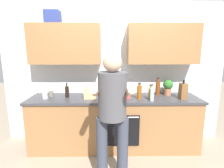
{
  "coord_description": "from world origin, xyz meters",
  "views": [
    {
      "loc": [
        -0.08,
        -2.83,
        1.7
      ],
      "look_at": [
        -0.04,
        -0.1,
        1.15
      ],
      "focal_mm": 28.14,
      "sensor_mm": 36.0,
      "label": 1
    }
  ],
  "objects_px": {
    "grocery_bag_produce": "(114,91)",
    "grocery_bag_bread": "(90,93)",
    "bottle_water": "(152,94)",
    "knife_block": "(183,91)",
    "potted_herb": "(168,86)",
    "cup_ceramic": "(128,96)",
    "bottle_vinegar": "(158,88)",
    "bottle_soy": "(67,92)",
    "bottle_syrup": "(139,92)",
    "cup_stoneware": "(51,94)",
    "person_standing": "(112,110)",
    "bottle_oil": "(150,93)",
    "cup_coffee": "(45,95)"
  },
  "relations": [
    {
      "from": "knife_block",
      "to": "grocery_bag_bread",
      "type": "distance_m",
      "value": 1.51
    },
    {
      "from": "grocery_bag_bread",
      "to": "cup_coffee",
      "type": "bearing_deg",
      "value": -179.91
    },
    {
      "from": "person_standing",
      "to": "bottle_soy",
      "type": "relative_size",
      "value": 6.85
    },
    {
      "from": "knife_block",
      "to": "grocery_bag_bread",
      "type": "xyz_separation_m",
      "value": [
        -1.51,
        0.04,
        -0.04
      ]
    },
    {
      "from": "cup_ceramic",
      "to": "grocery_bag_produce",
      "type": "relative_size",
      "value": 0.38
    },
    {
      "from": "bottle_oil",
      "to": "bottle_soy",
      "type": "xyz_separation_m",
      "value": [
        -1.37,
        0.11,
        0.0
      ]
    },
    {
      "from": "bottle_oil",
      "to": "potted_herb",
      "type": "bearing_deg",
      "value": 31.93
    },
    {
      "from": "bottle_soy",
      "to": "cup_stoneware",
      "type": "relative_size",
      "value": 2.69
    },
    {
      "from": "person_standing",
      "to": "bottle_water",
      "type": "bearing_deg",
      "value": 45.22
    },
    {
      "from": "knife_block",
      "to": "grocery_bag_bread",
      "type": "relative_size",
      "value": 1.62
    },
    {
      "from": "cup_coffee",
      "to": "cup_stoneware",
      "type": "relative_size",
      "value": 1.16
    },
    {
      "from": "cup_stoneware",
      "to": "potted_herb",
      "type": "bearing_deg",
      "value": 1.51
    },
    {
      "from": "bottle_water",
      "to": "grocery_bag_bread",
      "type": "bearing_deg",
      "value": 171.22
    },
    {
      "from": "bottle_vinegar",
      "to": "bottle_water",
      "type": "distance_m",
      "value": 0.41
    },
    {
      "from": "bottle_syrup",
      "to": "cup_ceramic",
      "type": "relative_size",
      "value": 2.93
    },
    {
      "from": "grocery_bag_produce",
      "to": "bottle_oil",
      "type": "bearing_deg",
      "value": -5.79
    },
    {
      "from": "grocery_bag_bread",
      "to": "person_standing",
      "type": "bearing_deg",
      "value": -65.85
    },
    {
      "from": "cup_ceramic",
      "to": "person_standing",
      "type": "bearing_deg",
      "value": -109.8
    },
    {
      "from": "bottle_soy",
      "to": "grocery_bag_produce",
      "type": "distance_m",
      "value": 0.79
    },
    {
      "from": "cup_stoneware",
      "to": "grocery_bag_produce",
      "type": "distance_m",
      "value": 1.08
    },
    {
      "from": "bottle_water",
      "to": "cup_ceramic",
      "type": "distance_m",
      "value": 0.38
    },
    {
      "from": "cup_ceramic",
      "to": "grocery_bag_bread",
      "type": "bearing_deg",
      "value": 178.78
    },
    {
      "from": "person_standing",
      "to": "cup_ceramic",
      "type": "height_order",
      "value": "person_standing"
    },
    {
      "from": "knife_block",
      "to": "grocery_bag_produce",
      "type": "relative_size",
      "value": 1.32
    },
    {
      "from": "person_standing",
      "to": "potted_herb",
      "type": "height_order",
      "value": "person_standing"
    },
    {
      "from": "knife_block",
      "to": "bottle_syrup",
      "type": "bearing_deg",
      "value": -179.17
    },
    {
      "from": "person_standing",
      "to": "knife_block",
      "type": "height_order",
      "value": "person_standing"
    },
    {
      "from": "bottle_vinegar",
      "to": "bottle_soy",
      "type": "bearing_deg",
      "value": -174.91
    },
    {
      "from": "bottle_oil",
      "to": "bottle_syrup",
      "type": "bearing_deg",
      "value": -176.58
    },
    {
      "from": "bottle_syrup",
      "to": "cup_stoneware",
      "type": "bearing_deg",
      "value": 172.99
    },
    {
      "from": "cup_coffee",
      "to": "bottle_soy",
      "type": "bearing_deg",
      "value": 12.17
    },
    {
      "from": "bottle_water",
      "to": "knife_block",
      "type": "xyz_separation_m",
      "value": [
        0.53,
        0.11,
        0.02
      ]
    },
    {
      "from": "bottle_syrup",
      "to": "knife_block",
      "type": "height_order",
      "value": "knife_block"
    },
    {
      "from": "potted_herb",
      "to": "knife_block",
      "type": "bearing_deg",
      "value": -52.22
    },
    {
      "from": "potted_herb",
      "to": "grocery_bag_bread",
      "type": "height_order",
      "value": "potted_herb"
    },
    {
      "from": "bottle_vinegar",
      "to": "knife_block",
      "type": "relative_size",
      "value": 0.99
    },
    {
      "from": "bottle_oil",
      "to": "cup_coffee",
      "type": "bearing_deg",
      "value": 178.66
    },
    {
      "from": "bottle_oil",
      "to": "bottle_soy",
      "type": "distance_m",
      "value": 1.37
    },
    {
      "from": "bottle_vinegar",
      "to": "bottle_syrup",
      "type": "distance_m",
      "value": 0.46
    },
    {
      "from": "bottle_syrup",
      "to": "knife_block",
      "type": "distance_m",
      "value": 0.71
    },
    {
      "from": "bottle_water",
      "to": "cup_ceramic",
      "type": "bearing_deg",
      "value": 158.52
    },
    {
      "from": "grocery_bag_produce",
      "to": "grocery_bag_bread",
      "type": "height_order",
      "value": "grocery_bag_produce"
    },
    {
      "from": "bottle_water",
      "to": "grocery_bag_produce",
      "type": "xyz_separation_m",
      "value": [
        -0.58,
        0.17,
        0.01
      ]
    },
    {
      "from": "bottle_soy",
      "to": "bottle_vinegar",
      "type": "xyz_separation_m",
      "value": [
        1.56,
        0.14,
        0.03
      ]
    },
    {
      "from": "person_standing",
      "to": "cup_coffee",
      "type": "distance_m",
      "value": 1.34
    },
    {
      "from": "person_standing",
      "to": "cup_stoneware",
      "type": "xyz_separation_m",
      "value": [
        -1.03,
        0.91,
        -0.04
      ]
    },
    {
      "from": "cup_stoneware",
      "to": "bottle_soy",
      "type": "bearing_deg",
      "value": -11.16
    },
    {
      "from": "potted_herb",
      "to": "grocery_bag_bread",
      "type": "relative_size",
      "value": 1.42
    },
    {
      "from": "potted_herb",
      "to": "grocery_bag_produce",
      "type": "relative_size",
      "value": 1.16
    },
    {
      "from": "cup_stoneware",
      "to": "knife_block",
      "type": "height_order",
      "value": "knife_block"
    }
  ]
}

